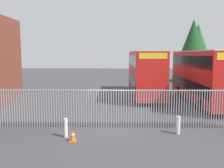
{
  "coord_description": "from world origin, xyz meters",
  "views": [
    {
      "loc": [
        0.25,
        -13.57,
        4.13
      ],
      "look_at": [
        0.0,
        4.0,
        2.0
      ],
      "focal_mm": 39.58,
      "sensor_mm": 36.0,
      "label": 1
    }
  ],
  "objects_px": {
    "traffic_cone_by_gate": "(73,136)",
    "bollard_near_left": "(66,128)",
    "double_decker_bus_near_gate": "(203,75)",
    "bollard_center_front": "(178,125)",
    "double_decker_bus_behind_fence_left": "(145,72)"
  },
  "relations": [
    {
      "from": "traffic_cone_by_gate",
      "to": "bollard_near_left",
      "type": "bearing_deg",
      "value": 126.94
    },
    {
      "from": "double_decker_bus_near_gate",
      "to": "bollard_near_left",
      "type": "bearing_deg",
      "value": -138.03
    },
    {
      "from": "bollard_near_left",
      "to": "traffic_cone_by_gate",
      "type": "relative_size",
      "value": 1.61
    },
    {
      "from": "bollard_near_left",
      "to": "traffic_cone_by_gate",
      "type": "xyz_separation_m",
      "value": [
        0.45,
        -0.6,
        -0.19
      ]
    },
    {
      "from": "double_decker_bus_near_gate",
      "to": "bollard_center_front",
      "type": "height_order",
      "value": "double_decker_bus_near_gate"
    },
    {
      "from": "bollard_center_front",
      "to": "double_decker_bus_near_gate",
      "type": "bearing_deg",
      "value": 63.86
    },
    {
      "from": "bollard_center_front",
      "to": "traffic_cone_by_gate",
      "type": "height_order",
      "value": "bollard_center_front"
    },
    {
      "from": "traffic_cone_by_gate",
      "to": "double_decker_bus_behind_fence_left",
      "type": "bearing_deg",
      "value": 69.24
    },
    {
      "from": "double_decker_bus_behind_fence_left",
      "to": "bollard_center_front",
      "type": "bearing_deg",
      "value": -88.03
    },
    {
      "from": "bollard_center_front",
      "to": "bollard_near_left",
      "type": "bearing_deg",
      "value": -174.39
    },
    {
      "from": "double_decker_bus_near_gate",
      "to": "bollard_center_front",
      "type": "bearing_deg",
      "value": -116.14
    },
    {
      "from": "traffic_cone_by_gate",
      "to": "double_decker_bus_near_gate",
      "type": "bearing_deg",
      "value": 45.23
    },
    {
      "from": "double_decker_bus_near_gate",
      "to": "double_decker_bus_behind_fence_left",
      "type": "bearing_deg",
      "value": 141.98
    },
    {
      "from": "bollard_center_front",
      "to": "traffic_cone_by_gate",
      "type": "xyz_separation_m",
      "value": [
        -5.29,
        -1.17,
        -0.19
      ]
    },
    {
      "from": "bollard_near_left",
      "to": "double_decker_bus_behind_fence_left",
      "type": "bearing_deg",
      "value": 66.5
    }
  ]
}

